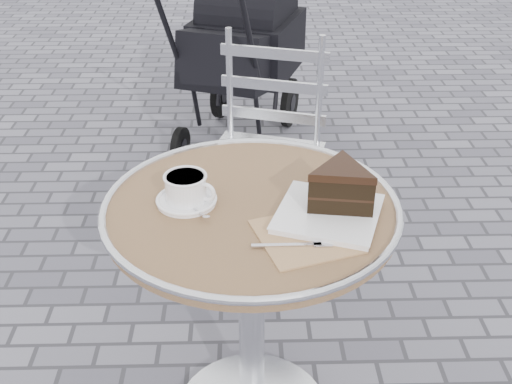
{
  "coord_description": "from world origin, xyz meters",
  "views": [
    {
      "loc": [
        -0.02,
        -1.3,
        1.53
      ],
      "look_at": [
        0.01,
        -0.02,
        0.78
      ],
      "focal_mm": 45.0,
      "sensor_mm": 36.0,
      "label": 1
    }
  ],
  "objects_px": {
    "cake_plate_set": "(338,194)",
    "baby_stroller": "(241,57)",
    "cafe_table": "(251,261)",
    "bistro_chair": "(268,128)",
    "cappuccino_set": "(187,191)"
  },
  "relations": [
    {
      "from": "cake_plate_set",
      "to": "baby_stroller",
      "type": "relative_size",
      "value": 0.33
    },
    {
      "from": "bistro_chair",
      "to": "baby_stroller",
      "type": "bearing_deg",
      "value": 111.7
    },
    {
      "from": "cappuccino_set",
      "to": "baby_stroller",
      "type": "distance_m",
      "value": 1.92
    },
    {
      "from": "cappuccino_set",
      "to": "baby_stroller",
      "type": "height_order",
      "value": "baby_stroller"
    },
    {
      "from": "cafe_table",
      "to": "cappuccino_set",
      "type": "height_order",
      "value": "cappuccino_set"
    },
    {
      "from": "baby_stroller",
      "to": "cake_plate_set",
      "type": "bearing_deg",
      "value": -64.01
    },
    {
      "from": "baby_stroller",
      "to": "cafe_table",
      "type": "bearing_deg",
      "value": -69.77
    },
    {
      "from": "cappuccino_set",
      "to": "bistro_chair",
      "type": "xyz_separation_m",
      "value": [
        0.23,
        0.82,
        -0.22
      ]
    },
    {
      "from": "cafe_table",
      "to": "cappuccino_set",
      "type": "relative_size",
      "value": 4.59
    },
    {
      "from": "cake_plate_set",
      "to": "bistro_chair",
      "type": "xyz_separation_m",
      "value": [
        -0.12,
        0.88,
        -0.24
      ]
    },
    {
      "from": "bistro_chair",
      "to": "baby_stroller",
      "type": "relative_size",
      "value": 0.83
    },
    {
      "from": "cappuccino_set",
      "to": "bistro_chair",
      "type": "distance_m",
      "value": 0.87
    },
    {
      "from": "cafe_table",
      "to": "bistro_chair",
      "type": "height_order",
      "value": "bistro_chair"
    },
    {
      "from": "baby_stroller",
      "to": "bistro_chair",
      "type": "bearing_deg",
      "value": -65.21
    },
    {
      "from": "bistro_chair",
      "to": "baby_stroller",
      "type": "distance_m",
      "value": 1.09
    }
  ]
}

